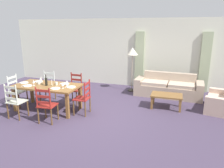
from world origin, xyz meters
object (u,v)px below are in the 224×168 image
standing_lamp (132,54)px  wine_bottle (46,82)px  couch (168,88)px  wine_glass_near_right (63,84)px  dining_chair_near_right (46,105)px  wine_glass_far_left (40,79)px  wine_glass_near_left (34,82)px  dining_chair_head_east (83,98)px  dining_table (47,88)px  dining_chair_far_left (48,86)px  coffee_table (167,97)px  coffee_cup_primary (56,84)px  dining_chair_near_left (15,101)px  wine_glass_far_right (67,82)px  dining_chair_far_right (75,88)px  dining_chair_head_west (16,91)px  armchair_upholstered (224,103)px  coffee_cup_secondary (39,83)px

standing_lamp → wine_bottle: bearing=-126.2°
wine_bottle → couch: 4.12m
wine_glass_near_right → dining_chair_near_right: bearing=-102.0°
dining_chair_near_right → wine_glass_far_left: bearing=131.0°
wine_glass_near_left → wine_glass_far_left: same height
dining_chair_near_right → wine_glass_near_left: bearing=142.7°
dining_chair_head_east → dining_table: bearing=-178.7°
dining_table → wine_bottle: bearing=-61.6°
dining_chair_far_left → coffee_table: size_ratio=1.07×
wine_glass_near_left → coffee_table: bearing=20.0°
dining_chair_near_right → dining_table: bearing=122.3°
coffee_cup_primary → couch: size_ratio=0.04×
dining_chair_near_left → wine_glass_far_right: (1.04, 0.89, 0.38)m
dining_chair_far_right → couch: (2.82, 1.60, -0.19)m
dining_table → wine_bottle: (0.03, -0.05, 0.20)m
dining_chair_head_west → coffee_cup_primary: size_ratio=10.67×
dining_chair_far_right → dining_chair_head_east: (0.65, -0.76, 0.00)m
couch → dining_table: bearing=-144.1°
dining_chair_far_left → standing_lamp: standing_lamp is taller
dining_chair_far_left → coffee_cup_primary: dining_chair_far_left is taller
coffee_cup_primary → armchair_upholstered: 4.85m
dining_chair_far_right → coffee_cup_primary: size_ratio=10.67×
wine_bottle → dining_chair_near_right: bearing=-57.5°
wine_glass_far_right → coffee_cup_secondary: 0.87m
dining_table → wine_glass_near_right: 0.66m
dining_chair_far_left → wine_glass_near_left: dining_chair_far_left is taller
wine_bottle → coffee_table: 3.53m
wine_bottle → wine_glass_far_right: bearing=17.5°
wine_glass_near_right → dining_chair_far_right: bearing=98.0°
dining_chair_far_right → wine_glass_far_right: dining_chair_far_right is taller
wine_glass_far_left → standing_lamp: 3.35m
dining_chair_near_left → wine_glass_far_left: size_ratio=5.96×
dining_table → dining_chair_near_right: bearing=-57.7°
dining_chair_head_east → wine_bottle: (-1.10, -0.07, 0.39)m
dining_chair_near_left → dining_chair_near_right: same height
dining_chair_near_left → wine_bottle: 0.95m
coffee_cup_secondary → wine_glass_near_right: bearing=-10.4°
wine_glass_far_right → coffee_table: 2.95m
dining_chair_near_left → dining_chair_far_left: same height
dining_chair_far_left → dining_chair_head_east: bearing=-24.0°
coffee_table → dining_table: bearing=-160.5°
coffee_cup_primary → coffee_cup_secondary: size_ratio=1.00×
dining_chair_near_right → couch: dining_chair_near_right is taller
dining_chair_far_left → dining_table: bearing=-56.9°
dining_chair_head_west → wine_bottle: 1.21m
wine_glass_far_right → dining_chair_near_left: bearing=-139.4°
dining_chair_head_east → wine_glass_far_right: 0.67m
dining_chair_head_west → wine_glass_far_left: bearing=9.6°
coffee_table → armchair_upholstered: armchair_upholstered is taller
wine_bottle → couch: size_ratio=0.14×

